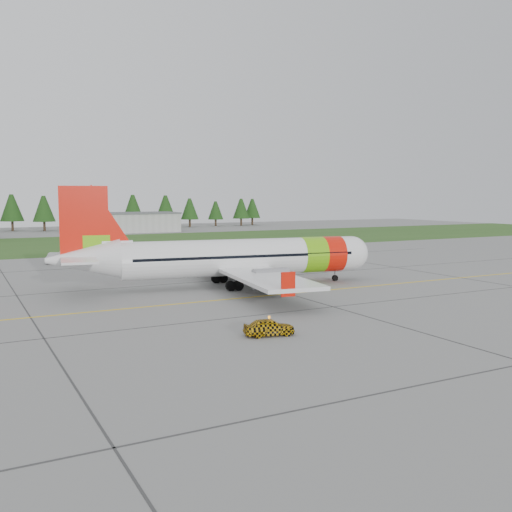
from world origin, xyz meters
TOP-DOWN VIEW (x-y plane):
  - ground at (0.00, 0.00)m, footprint 320.00×320.00m
  - aircraft at (7.48, 15.13)m, footprint 36.60×34.05m
  - follow_me_car at (-0.45, -6.68)m, footprint 1.55×1.72m
  - service_van at (-7.10, 48.30)m, footprint 2.14×2.10m
  - grass_strip at (0.00, 82.00)m, footprint 320.00×50.00m
  - taxi_guideline at (0.00, 8.00)m, footprint 120.00×0.25m
  - hangar_east at (25.00, 118.00)m, footprint 24.00×12.00m
  - treeline at (0.00, 138.00)m, footprint 160.00×8.00m

SIDE VIEW (x-z plane):
  - ground at x=0.00m, z-range 0.00..0.00m
  - taxi_guideline at x=0.00m, z-range 0.00..0.02m
  - grass_strip at x=0.00m, z-range 0.00..0.03m
  - follow_me_car at x=-0.45m, z-range 0.00..3.70m
  - service_van at x=-7.10m, z-range 0.00..4.74m
  - hangar_east at x=25.00m, z-range 0.00..5.20m
  - aircraft at x=7.48m, z-range -2.35..8.77m
  - treeline at x=0.00m, z-range 0.00..10.00m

